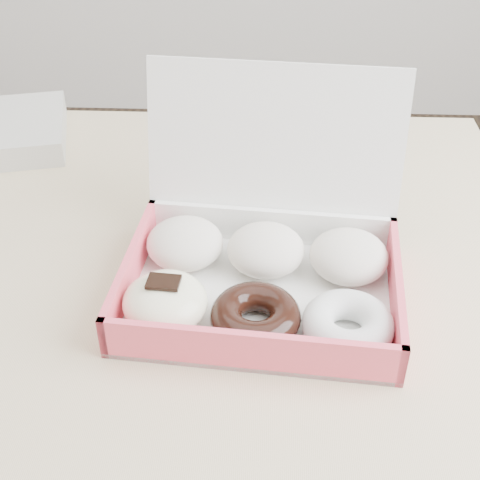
{
  "coord_description": "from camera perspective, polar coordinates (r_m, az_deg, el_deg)",
  "views": [
    {
      "loc": [
        0.22,
        -0.76,
        1.3
      ],
      "look_at": [
        0.19,
        -0.11,
        0.83
      ],
      "focal_mm": 50.0,
      "sensor_mm": 36.0,
      "label": 1
    }
  ],
  "objects": [
    {
      "name": "table",
      "position": [
        1.01,
        -10.39,
        -3.22
      ],
      "size": [
        1.2,
        0.8,
        0.75
      ],
      "color": "tan",
      "rests_on": "ground"
    },
    {
      "name": "donut_box",
      "position": [
        0.83,
        1.71,
        -2.15
      ],
      "size": [
        0.36,
        0.32,
        0.24
      ],
      "rotation": [
        0.0,
        0.0,
        -0.09
      ],
      "color": "white",
      "rests_on": "table"
    }
  ]
}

